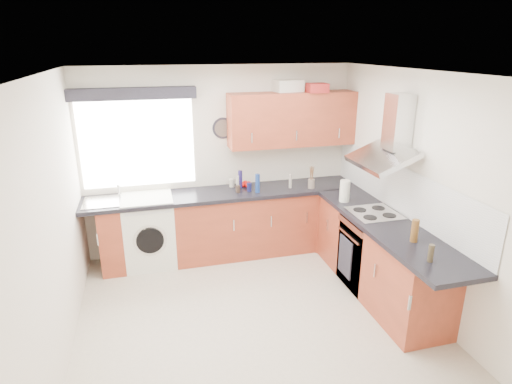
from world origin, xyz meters
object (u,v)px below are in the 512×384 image
object	(u,v)px
extractor_hood	(390,139)
upper_cabinets	(292,119)
washing_machine	(149,231)
oven	(371,252)

from	to	relation	value
extractor_hood	upper_cabinets	bearing A→B (deg)	116.13
washing_machine	upper_cabinets	bearing A→B (deg)	3.45
extractor_hood	washing_machine	world-z (taller)	extractor_hood
extractor_hood	washing_machine	distance (m)	3.16
oven	upper_cabinets	bearing A→B (deg)	112.54
extractor_hood	washing_machine	xyz separation A→B (m)	(-2.60, 1.22, -1.31)
upper_cabinets	washing_machine	xyz separation A→B (m)	(-1.95, -0.10, -1.34)
extractor_hood	upper_cabinets	distance (m)	1.48
oven	washing_machine	xyz separation A→B (m)	(-2.50, 1.22, 0.03)
upper_cabinets	washing_machine	distance (m)	2.37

